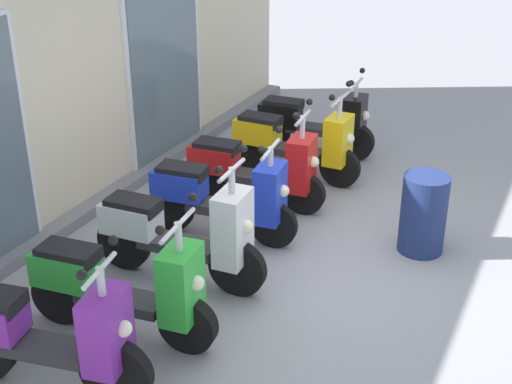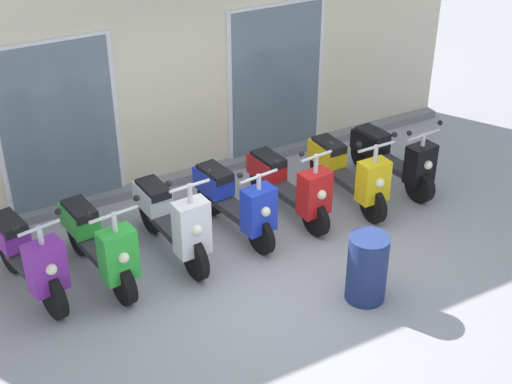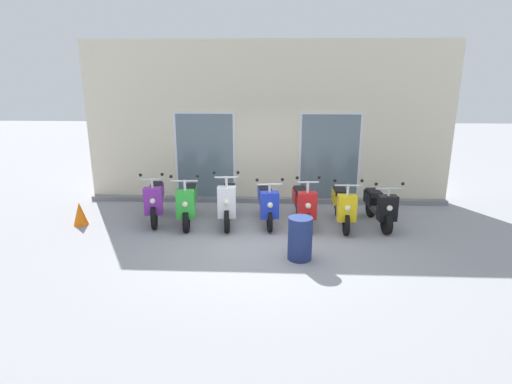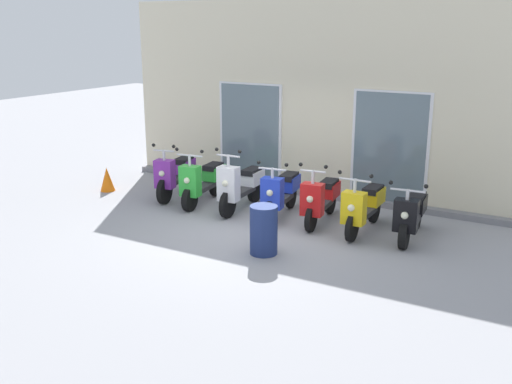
# 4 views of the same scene
# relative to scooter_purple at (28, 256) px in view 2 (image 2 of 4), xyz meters

# --- Properties ---
(ground_plane) EXTENTS (40.00, 40.00, 0.00)m
(ground_plane) POSITION_rel_scooter_purple_xyz_m (2.47, -1.03, -0.49)
(ground_plane) COLOR #939399
(storefront_facade) EXTENTS (9.17, 0.50, 4.02)m
(storefront_facade) POSITION_rel_scooter_purple_xyz_m (2.47, 1.73, 1.45)
(storefront_facade) COLOR beige
(storefront_facade) RESTS_ON ground_plane
(scooter_purple) EXTENTS (0.63, 1.59, 1.23)m
(scooter_purple) POSITION_rel_scooter_purple_xyz_m (0.00, 0.00, 0.00)
(scooter_purple) COLOR black
(scooter_purple) RESTS_ON ground_plane
(scooter_green) EXTENTS (0.61, 1.63, 1.24)m
(scooter_green) POSITION_rel_scooter_purple_xyz_m (0.76, -0.10, -0.02)
(scooter_green) COLOR black
(scooter_green) RESTS_ON ground_plane
(scooter_white) EXTENTS (0.55, 1.68, 1.32)m
(scooter_white) POSITION_rel_scooter_purple_xyz_m (1.66, -0.09, 0.01)
(scooter_white) COLOR black
(scooter_white) RESTS_ON ground_plane
(scooter_blue) EXTENTS (0.60, 1.56, 1.16)m
(scooter_blue) POSITION_rel_scooter_purple_xyz_m (2.52, -0.04, -0.00)
(scooter_blue) COLOR black
(scooter_blue) RESTS_ON ground_plane
(scooter_red) EXTENTS (0.53, 1.60, 1.22)m
(scooter_red) POSITION_rel_scooter_purple_xyz_m (3.32, -0.01, -0.03)
(scooter_red) COLOR black
(scooter_red) RESTS_ON ground_plane
(scooter_yellow) EXTENTS (0.61, 1.63, 1.19)m
(scooter_yellow) POSITION_rel_scooter_purple_xyz_m (4.17, -0.10, -0.02)
(scooter_yellow) COLOR black
(scooter_yellow) RESTS_ON ground_plane
(scooter_black) EXTENTS (0.62, 1.57, 1.11)m
(scooter_black) POSITION_rel_scooter_purple_xyz_m (4.98, -0.03, -0.06)
(scooter_black) COLOR black
(scooter_black) RESTS_ON ground_plane
(trash_bin) EXTENTS (0.44, 0.44, 0.79)m
(trash_bin) POSITION_rel_scooter_purple_xyz_m (3.15, -1.88, -0.09)
(trash_bin) COLOR navy
(trash_bin) RESTS_ON ground_plane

